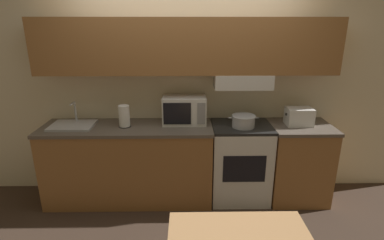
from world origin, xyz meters
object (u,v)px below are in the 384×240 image
at_px(cooking_pot, 243,121).
at_px(paper_towel_roll, 124,116).
at_px(microwave, 184,110).
at_px(toaster, 299,116).
at_px(sink_basin, 72,125).
at_px(stove_range, 240,162).

bearing_deg(cooking_pot, paper_towel_roll, 178.71).
xyz_separation_m(cooking_pot, paper_towel_roll, (-1.31, 0.03, 0.05)).
relative_size(cooking_pot, microwave, 0.70).
relative_size(microwave, toaster, 1.64).
xyz_separation_m(cooking_pot, microwave, (-0.65, 0.14, 0.08)).
bearing_deg(sink_basin, toaster, 0.21).
height_order(stove_range, cooking_pot, cooking_pot).
distance_m(stove_range, cooking_pot, 0.53).
relative_size(microwave, paper_towel_roll, 2.02).
height_order(sink_basin, paper_towel_roll, sink_basin).
distance_m(cooking_pot, microwave, 0.67).
distance_m(microwave, toaster, 1.29).
distance_m(stove_range, toaster, 0.85).
height_order(cooking_pot, paper_towel_roll, paper_towel_roll).
bearing_deg(toaster, paper_towel_roll, -179.29).
relative_size(cooking_pot, paper_towel_roll, 1.41).
height_order(cooking_pot, toaster, toaster).
relative_size(stove_range, sink_basin, 1.96).
bearing_deg(paper_towel_roll, sink_basin, 178.57).
xyz_separation_m(stove_range, toaster, (0.64, -0.00, 0.56)).
bearing_deg(microwave, stove_range, -7.96).
height_order(microwave, sink_basin, microwave).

